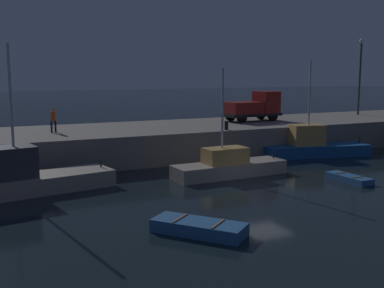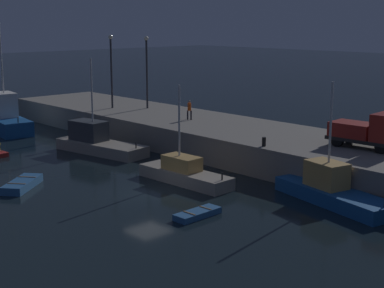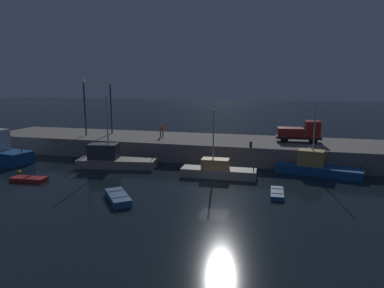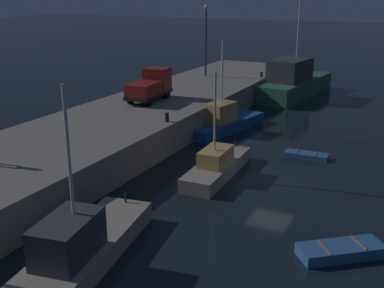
# 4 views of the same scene
# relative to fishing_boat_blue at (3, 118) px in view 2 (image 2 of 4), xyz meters

# --- Properties ---
(ground_plane) EXTENTS (320.00, 320.00, 0.00)m
(ground_plane) POSITION_rel_fishing_boat_blue_xyz_m (26.90, -3.19, -1.24)
(ground_plane) COLOR black
(pier_quay) EXTENTS (66.02, 9.51, 2.21)m
(pier_quay) POSITION_rel_fishing_boat_blue_xyz_m (26.90, 9.46, -0.13)
(pier_quay) COLOR gray
(pier_quay) RESTS_ON ground
(fishing_boat_blue) EXTENTS (10.45, 4.25, 11.90)m
(fishing_boat_blue) POSITION_rel_fishing_boat_blue_xyz_m (0.00, 0.00, 0.00)
(fishing_boat_blue) COLOR #195193
(fishing_boat_blue) RESTS_ON ground
(fishing_boat_white) EXTENTS (8.79, 3.93, 7.81)m
(fishing_boat_white) POSITION_rel_fishing_boat_blue_xyz_m (14.69, 1.27, -0.35)
(fishing_boat_white) COLOR gray
(fishing_boat_white) RESTS_ON ground
(fishing_boat_orange) EXTENTS (7.38, 2.26, 6.64)m
(fishing_boat_orange) POSITION_rel_fishing_boat_blue_xyz_m (26.56, 0.29, -0.58)
(fishing_boat_orange) COLOR gray
(fishing_boat_orange) RESTS_ON ground
(fishing_trawler_green) EXTENTS (8.64, 4.11, 7.32)m
(fishing_trawler_green) POSITION_rel_fishing_boat_blue_xyz_m (35.98, 3.80, -0.46)
(fishing_trawler_green) COLOR #195193
(fishing_trawler_green) RESTS_ON ground
(rowboat_white_mid) EXTENTS (1.11, 2.97, 0.40)m
(rowboat_white_mid) POSITION_rel_fishing_boat_blue_xyz_m (32.31, -3.96, -1.06)
(rowboat_white_mid) COLOR #2D6099
(rowboat_white_mid) RESTS_ON ground
(dinghy_red_small) EXTENTS (3.42, 3.78, 0.56)m
(dinghy_red_small) POSITION_rel_fishing_boat_blue_xyz_m (20.22, -8.42, -0.98)
(dinghy_red_small) COLOR #2D6099
(dinghy_red_small) RESTS_ON ground
(lamp_post_west) EXTENTS (0.44, 0.44, 7.27)m
(lamp_post_west) POSITION_rel_fishing_boat_blue_xyz_m (7.11, 8.28, 5.26)
(lamp_post_west) COLOR #38383D
(lamp_post_west) RESTS_ON pier_quay
(lamp_post_east) EXTENTS (0.44, 0.44, 7.13)m
(lamp_post_east) POSITION_rel_fishing_boat_blue_xyz_m (9.60, 10.78, 5.19)
(lamp_post_east) COLOR #38383D
(lamp_post_east) RESTS_ON pier_quay
(utility_truck) EXTENTS (5.22, 2.35, 2.55)m
(utility_truck) POSITION_rel_fishing_boat_blue_xyz_m (34.66, 10.01, 2.19)
(utility_truck) COLOR black
(utility_truck) RESTS_ON pier_quay
(dockworker) EXTENTS (0.43, 0.42, 1.72)m
(dockworker) POSITION_rel_fishing_boat_blue_xyz_m (17.55, 9.15, 1.95)
(dockworker) COLOR black
(dockworker) RESTS_ON pier_quay
(bollard_central) EXTENTS (0.28, 0.28, 0.64)m
(bollard_central) POSITION_rel_fishing_boat_blue_xyz_m (29.27, 5.38, 1.29)
(bollard_central) COLOR black
(bollard_central) RESTS_ON pier_quay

